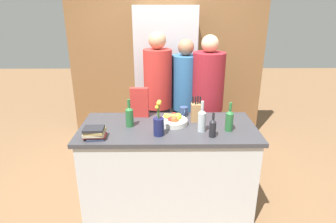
{
  "coord_description": "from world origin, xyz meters",
  "views": [
    {
      "loc": [
        -0.03,
        -2.52,
        1.99
      ],
      "look_at": [
        0.0,
        0.1,
        1.01
      ],
      "focal_mm": 30.0,
      "sensor_mm": 36.0,
      "label": 1
    }
  ],
  "objects_px": {
    "cereal_box": "(139,102)",
    "bottle_water": "(129,116)",
    "bottle_oil": "(202,120)",
    "coffee_mug": "(184,111)",
    "book_stack": "(95,133)",
    "refrigerator": "(166,80)",
    "knife_block": "(196,112)",
    "bottle_wine": "(229,120)",
    "flower_vase": "(159,124)",
    "fruit_bowl": "(174,120)",
    "person_at_sink": "(158,95)",
    "person_in_blue": "(185,98)",
    "person_in_red_tee": "(207,99)",
    "bottle_vinegar": "(213,127)"
  },
  "relations": [
    {
      "from": "coffee_mug",
      "to": "fruit_bowl",
      "type": "bearing_deg",
      "value": -115.64
    },
    {
      "from": "book_stack",
      "to": "person_in_blue",
      "type": "distance_m",
      "value": 1.38
    },
    {
      "from": "cereal_box",
      "to": "book_stack",
      "type": "bearing_deg",
      "value": -123.87
    },
    {
      "from": "refrigerator",
      "to": "person_at_sink",
      "type": "xyz_separation_m",
      "value": [
        -0.1,
        -0.65,
        -0.03
      ]
    },
    {
      "from": "knife_block",
      "to": "coffee_mug",
      "type": "height_order",
      "value": "knife_block"
    },
    {
      "from": "fruit_bowl",
      "to": "cereal_box",
      "type": "distance_m",
      "value": 0.43
    },
    {
      "from": "cereal_box",
      "to": "fruit_bowl",
      "type": "bearing_deg",
      "value": -30.81
    },
    {
      "from": "coffee_mug",
      "to": "refrigerator",
      "type": "bearing_deg",
      "value": 99.84
    },
    {
      "from": "bottle_water",
      "to": "person_in_blue",
      "type": "relative_size",
      "value": 0.17
    },
    {
      "from": "knife_block",
      "to": "bottle_wine",
      "type": "bearing_deg",
      "value": -39.21
    },
    {
      "from": "person_at_sink",
      "to": "flower_vase",
      "type": "bearing_deg",
      "value": -99.67
    },
    {
      "from": "cereal_box",
      "to": "bottle_oil",
      "type": "distance_m",
      "value": 0.72
    },
    {
      "from": "knife_block",
      "to": "bottle_water",
      "type": "distance_m",
      "value": 0.67
    },
    {
      "from": "cereal_box",
      "to": "bottle_water",
      "type": "height_order",
      "value": "cereal_box"
    },
    {
      "from": "coffee_mug",
      "to": "person_at_sink",
      "type": "height_order",
      "value": "person_at_sink"
    },
    {
      "from": "knife_block",
      "to": "person_at_sink",
      "type": "bearing_deg",
      "value": 123.36
    },
    {
      "from": "cereal_box",
      "to": "bottle_vinegar",
      "type": "xyz_separation_m",
      "value": [
        0.69,
        -0.5,
        -0.07
      ]
    },
    {
      "from": "cereal_box",
      "to": "person_in_blue",
      "type": "relative_size",
      "value": 0.19
    },
    {
      "from": "knife_block",
      "to": "person_at_sink",
      "type": "height_order",
      "value": "person_at_sink"
    },
    {
      "from": "refrigerator",
      "to": "person_in_blue",
      "type": "distance_m",
      "value": 0.63
    },
    {
      "from": "bottle_water",
      "to": "person_in_blue",
      "type": "height_order",
      "value": "person_in_blue"
    },
    {
      "from": "coffee_mug",
      "to": "person_at_sink",
      "type": "relative_size",
      "value": 0.07
    },
    {
      "from": "refrigerator",
      "to": "fruit_bowl",
      "type": "relative_size",
      "value": 7.27
    },
    {
      "from": "refrigerator",
      "to": "knife_block",
      "type": "relative_size",
      "value": 7.5
    },
    {
      "from": "person_at_sink",
      "to": "person_in_red_tee",
      "type": "bearing_deg",
      "value": -15.93
    },
    {
      "from": "fruit_bowl",
      "to": "bottle_water",
      "type": "relative_size",
      "value": 1.0
    },
    {
      "from": "refrigerator",
      "to": "bottle_oil",
      "type": "bearing_deg",
      "value": -77.58
    },
    {
      "from": "refrigerator",
      "to": "person_in_blue",
      "type": "height_order",
      "value": "refrigerator"
    },
    {
      "from": "fruit_bowl",
      "to": "person_at_sink",
      "type": "distance_m",
      "value": 0.71
    },
    {
      "from": "coffee_mug",
      "to": "book_stack",
      "type": "bearing_deg",
      "value": -146.05
    },
    {
      "from": "bottle_wine",
      "to": "person_in_red_tee",
      "type": "height_order",
      "value": "person_in_red_tee"
    },
    {
      "from": "bottle_wine",
      "to": "cereal_box",
      "type": "bearing_deg",
      "value": 156.99
    },
    {
      "from": "flower_vase",
      "to": "bottle_water",
      "type": "xyz_separation_m",
      "value": [
        -0.29,
        0.21,
        0.0
      ]
    },
    {
      "from": "refrigerator",
      "to": "person_in_red_tee",
      "type": "xyz_separation_m",
      "value": [
        0.5,
        -0.69,
        -0.06
      ]
    },
    {
      "from": "person_at_sink",
      "to": "person_in_blue",
      "type": "distance_m",
      "value": 0.34
    },
    {
      "from": "coffee_mug",
      "to": "bottle_oil",
      "type": "relative_size",
      "value": 0.42
    },
    {
      "from": "cereal_box",
      "to": "person_at_sink",
      "type": "relative_size",
      "value": 0.18
    },
    {
      "from": "flower_vase",
      "to": "fruit_bowl",
      "type": "bearing_deg",
      "value": 60.49
    },
    {
      "from": "refrigerator",
      "to": "bottle_water",
      "type": "bearing_deg",
      "value": -104.44
    },
    {
      "from": "coffee_mug",
      "to": "bottle_vinegar",
      "type": "bearing_deg",
      "value": -66.98
    },
    {
      "from": "book_stack",
      "to": "person_at_sink",
      "type": "height_order",
      "value": "person_at_sink"
    },
    {
      "from": "cereal_box",
      "to": "bottle_oil",
      "type": "xyz_separation_m",
      "value": [
        0.61,
        -0.38,
        -0.04
      ]
    },
    {
      "from": "bottle_oil",
      "to": "bottle_vinegar",
      "type": "xyz_separation_m",
      "value": [
        0.08,
        -0.12,
        -0.03
      ]
    },
    {
      "from": "flower_vase",
      "to": "coffee_mug",
      "type": "bearing_deg",
      "value": 62.32
    },
    {
      "from": "fruit_bowl",
      "to": "bottle_oil",
      "type": "relative_size",
      "value": 0.93
    },
    {
      "from": "fruit_bowl",
      "to": "coffee_mug",
      "type": "bearing_deg",
      "value": 64.36
    },
    {
      "from": "coffee_mug",
      "to": "book_stack",
      "type": "distance_m",
      "value": 0.99
    },
    {
      "from": "bottle_oil",
      "to": "bottle_water",
      "type": "bearing_deg",
      "value": 169.56
    },
    {
      "from": "flower_vase",
      "to": "person_in_blue",
      "type": "distance_m",
      "value": 1.05
    },
    {
      "from": "bottle_vinegar",
      "to": "book_stack",
      "type": "bearing_deg",
      "value": -178.58
    }
  ]
}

